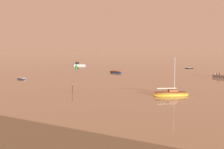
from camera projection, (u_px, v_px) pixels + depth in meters
The scene contains 8 objects.
rowboat_moored_1 at pixel (21, 79), 74.73m from camera, with size 3.64×2.19×0.54m.
rowboat_moored_3 at pixel (116, 72), 91.65m from camera, with size 4.96×2.89×0.74m.
motorboat_moored_0 at pixel (219, 77), 78.56m from camera, with size 5.75×4.25×1.89m.
rowboat_moored_5 at pixel (189, 68), 108.39m from camera, with size 3.16×2.07×0.47m.
sailboat_moored_0 at pixel (171, 94), 50.27m from camera, with size 5.93×5.21×6.79m.
motorboat_moored_1 at pixel (78, 65), 122.81m from camera, with size 5.89×4.22×2.13m.
channel_buoy at pixel (76, 66), 112.94m from camera, with size 0.90×0.90×2.30m.
mooring_post_right at pixel (73, 89), 53.33m from camera, with size 0.22×0.22×1.85m.
Camera 1 is at (50.25, -33.22, 8.54)m, focal length 48.51 mm.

